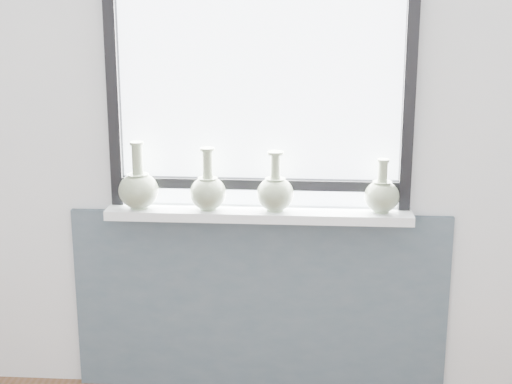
# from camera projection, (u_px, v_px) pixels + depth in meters

# --- Properties ---
(back_wall) EXTENTS (3.60, 0.02, 2.60)m
(back_wall) POSITION_uv_depth(u_px,v_px,m) (260.00, 114.00, 3.38)
(back_wall) COLOR silver
(back_wall) RESTS_ON ground
(apron_panel) EXTENTS (1.70, 0.03, 0.86)m
(apron_panel) POSITION_uv_depth(u_px,v_px,m) (260.00, 303.00, 3.58)
(apron_panel) COLOR #4D5864
(apron_panel) RESTS_ON ground
(windowsill) EXTENTS (1.32, 0.18, 0.04)m
(windowsill) POSITION_uv_depth(u_px,v_px,m) (259.00, 213.00, 3.39)
(windowsill) COLOR white
(windowsill) RESTS_ON apron_panel
(window) EXTENTS (1.30, 0.06, 1.05)m
(window) POSITION_uv_depth(u_px,v_px,m) (260.00, 82.00, 3.31)
(window) COLOR black
(window) RESTS_ON windowsill
(vase_a) EXTENTS (0.17, 0.17, 0.29)m
(vase_a) POSITION_uv_depth(u_px,v_px,m) (138.00, 188.00, 3.38)
(vase_a) COLOR gray
(vase_a) RESTS_ON windowsill
(vase_b) EXTENTS (0.16, 0.16, 0.27)m
(vase_b) POSITION_uv_depth(u_px,v_px,m) (208.00, 190.00, 3.36)
(vase_b) COLOR gray
(vase_b) RESTS_ON windowsill
(vase_c) EXTENTS (0.16, 0.16, 0.26)m
(vase_c) POSITION_uv_depth(u_px,v_px,m) (275.00, 192.00, 3.35)
(vase_c) COLOR gray
(vase_c) RESTS_ON windowsill
(vase_d) EXTENTS (0.15, 0.15, 0.23)m
(vase_d) POSITION_uv_depth(u_px,v_px,m) (382.00, 194.00, 3.32)
(vase_d) COLOR gray
(vase_d) RESTS_ON windowsill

